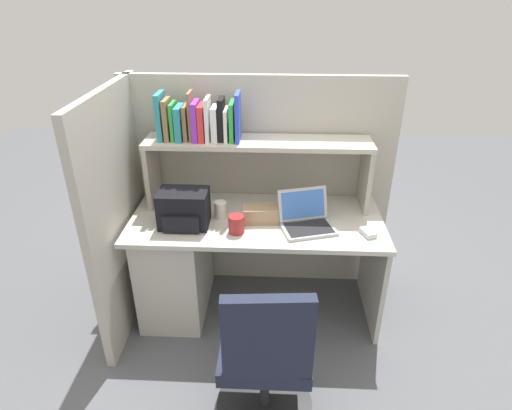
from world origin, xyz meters
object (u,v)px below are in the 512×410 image
(paper_cup, at_px, (221,210))
(computer_mouse, at_px, (368,233))
(office_chair, at_px, (265,364))
(laptop, at_px, (306,220))
(snack_canister, at_px, (236,224))
(tissue_box, at_px, (261,214))
(backpack, at_px, (184,209))

(paper_cup, bearing_deg, computer_mouse, -10.97)
(computer_mouse, height_order, office_chair, office_chair)
(computer_mouse, bearing_deg, laptop, 146.59)
(snack_canister, bearing_deg, paper_cup, 123.11)
(computer_mouse, bearing_deg, tissue_box, 147.12)
(office_chair, bearing_deg, paper_cup, -74.39)
(office_chair, bearing_deg, laptop, -110.19)
(laptop, distance_m, backpack, 0.75)
(laptop, relative_size, snack_canister, 3.37)
(computer_mouse, relative_size, paper_cup, 0.95)
(tissue_box, height_order, office_chair, office_chair)
(backpack, bearing_deg, tissue_box, 8.39)
(backpack, height_order, computer_mouse, backpack)
(laptop, xyz_separation_m, snack_canister, (-0.42, -0.08, 0.00))
(snack_canister, height_order, office_chair, office_chair)
(paper_cup, xyz_separation_m, office_chair, (0.31, -0.87, -0.39))
(computer_mouse, distance_m, tissue_box, 0.66)
(tissue_box, relative_size, snack_canister, 2.00)
(paper_cup, height_order, snack_canister, snack_canister)
(laptop, relative_size, computer_mouse, 3.57)
(laptop, height_order, computer_mouse, laptop)
(backpack, relative_size, computer_mouse, 2.88)
(backpack, bearing_deg, laptop, 1.01)
(backpack, bearing_deg, office_chair, -55.46)
(laptop, height_order, office_chair, laptop)
(snack_canister, relative_size, office_chair, 0.12)
(computer_mouse, relative_size, snack_canister, 0.94)
(laptop, distance_m, computer_mouse, 0.37)
(paper_cup, bearing_deg, tissue_box, -8.58)
(laptop, distance_m, paper_cup, 0.54)
(tissue_box, bearing_deg, computer_mouse, -16.28)
(laptop, relative_size, paper_cup, 3.40)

